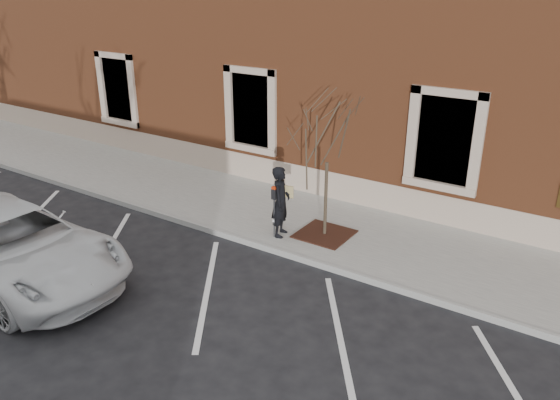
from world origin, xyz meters
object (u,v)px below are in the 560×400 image
Objects in this scene: man at (281,202)px; parking_meter at (274,202)px; sapling at (328,142)px; white_truck at (13,246)px.

man is 1.34× the size of parking_meter.
sapling reaches higher than man.
white_truck is (-3.78, -4.79, -0.25)m from man.
white_truck is at bearing -130.95° from sapling.
man is at bearing -145.94° from sapling.
man is 0.21m from parking_meter.
sapling is at bearing -72.62° from man.
white_truck is (-3.71, -4.59, -0.29)m from parking_meter.
man reaches higher than parking_meter.
white_truck is at bearing 125.05° from man.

